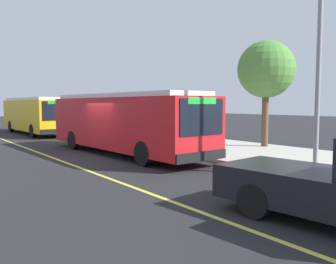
{
  "coord_description": "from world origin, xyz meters",
  "views": [
    {
      "loc": [
        14.88,
        -7.44,
        2.45
      ],
      "look_at": [
        2.83,
        1.58,
        1.24
      ],
      "focal_mm": 37.3,
      "sensor_mm": 36.0,
      "label": 1
    }
  ],
  "objects_px": {
    "transit_bus_second": "(35,114)",
    "route_sign_post": "(185,114)",
    "transit_bus_main": "(124,121)",
    "waiting_bench": "(176,134)"
  },
  "relations": [
    {
      "from": "transit_bus_second",
      "to": "route_sign_post",
      "type": "distance_m",
      "value": 15.95
    },
    {
      "from": "transit_bus_main",
      "to": "waiting_bench",
      "type": "height_order",
      "value": "transit_bus_main"
    },
    {
      "from": "transit_bus_main",
      "to": "route_sign_post",
      "type": "bearing_deg",
      "value": 67.32
    },
    {
      "from": "transit_bus_main",
      "to": "route_sign_post",
      "type": "height_order",
      "value": "same"
    },
    {
      "from": "transit_bus_main",
      "to": "transit_bus_second",
      "type": "bearing_deg",
      "value": -179.92
    },
    {
      "from": "transit_bus_main",
      "to": "transit_bus_second",
      "type": "height_order",
      "value": "same"
    },
    {
      "from": "transit_bus_main",
      "to": "waiting_bench",
      "type": "bearing_deg",
      "value": 108.62
    },
    {
      "from": "waiting_bench",
      "to": "transit_bus_main",
      "type": "bearing_deg",
      "value": -71.38
    },
    {
      "from": "route_sign_post",
      "to": "transit_bus_main",
      "type": "bearing_deg",
      "value": -112.68
    },
    {
      "from": "transit_bus_main",
      "to": "waiting_bench",
      "type": "distance_m",
      "value": 4.74
    }
  ]
}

